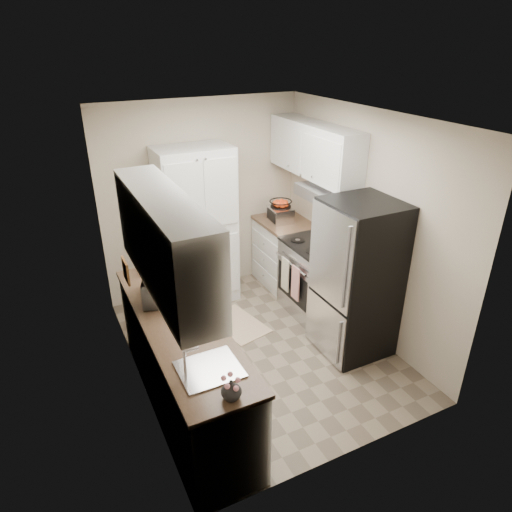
{
  "coord_description": "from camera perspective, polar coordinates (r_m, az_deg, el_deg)",
  "views": [
    {
      "loc": [
        -1.86,
        -3.68,
        3.16
      ],
      "look_at": [
        0.04,
        0.15,
        1.07
      ],
      "focal_mm": 32.0,
      "sensor_mm": 36.0,
      "label": 1
    }
  ],
  "objects": [
    {
      "name": "ground",
      "position": [
        5.2,
        0.35,
        -11.4
      ],
      "size": [
        3.2,
        3.2,
        0.0
      ],
      "primitive_type": "plane",
      "color": "#7A6B56",
      "rests_on": "ground"
    },
    {
      "name": "room_shell",
      "position": [
        4.39,
        0.26,
        5.59
      ],
      "size": [
        2.64,
        3.24,
        2.52
      ],
      "color": "beige",
      "rests_on": "ground"
    },
    {
      "name": "pantry_cabinet",
      "position": [
        5.69,
        -7.4,
        3.52
      ],
      "size": [
        0.9,
        0.55,
        2.0
      ],
      "primitive_type": "cube",
      "color": "silver",
      "rests_on": "ground"
    },
    {
      "name": "base_cabinet_left",
      "position": [
        4.33,
        -9.08,
        -13.27
      ],
      "size": [
        0.6,
        2.3,
        0.88
      ],
      "primitive_type": "cube",
      "color": "silver",
      "rests_on": "ground"
    },
    {
      "name": "countertop_left",
      "position": [
        4.06,
        -9.53,
        -8.22
      ],
      "size": [
        0.63,
        2.33,
        0.04
      ],
      "primitive_type": "cube",
      "color": "brown",
      "rests_on": "base_cabinet_left"
    },
    {
      "name": "base_cabinet_right",
      "position": [
        6.27,
        3.57,
        0.27
      ],
      "size": [
        0.6,
        0.8,
        0.88
      ],
      "primitive_type": "cube",
      "color": "silver",
      "rests_on": "ground"
    },
    {
      "name": "countertop_right",
      "position": [
        6.08,
        3.69,
        4.17
      ],
      "size": [
        0.63,
        0.83,
        0.04
      ],
      "primitive_type": "cube",
      "color": "brown",
      "rests_on": "base_cabinet_right"
    },
    {
      "name": "electric_range",
      "position": [
        5.64,
        7.46,
        -2.58
      ],
      "size": [
        0.71,
        0.78,
        1.13
      ],
      "color": "#B7B7BC",
      "rests_on": "ground"
    },
    {
      "name": "refrigerator",
      "position": [
        4.89,
        12.49,
        -2.83
      ],
      "size": [
        0.7,
        0.72,
        1.7
      ],
      "primitive_type": "cube",
      "color": "#B7B7BC",
      "rests_on": "ground"
    },
    {
      "name": "microwave",
      "position": [
        4.33,
        -11.67,
        -3.7
      ],
      "size": [
        0.46,
        0.55,
        0.26
      ],
      "primitive_type": "imported",
      "rotation": [
        0.0,
        0.0,
        1.21
      ],
      "color": "#B2B2B7",
      "rests_on": "countertop_left"
    },
    {
      "name": "wine_bottle",
      "position": [
        4.76,
        -13.64,
        -0.79
      ],
      "size": [
        0.07,
        0.07,
        0.3
      ],
      "primitive_type": "cylinder",
      "color": "black",
      "rests_on": "countertop_left"
    },
    {
      "name": "flower_vase",
      "position": [
        3.21,
        -3.11,
        -16.35
      ],
      "size": [
        0.14,
        0.14,
        0.15
      ],
      "primitive_type": "imported",
      "rotation": [
        0.0,
        0.0,
        0.01
      ],
      "color": "white",
      "rests_on": "countertop_left"
    },
    {
      "name": "cutting_board",
      "position": [
        4.9,
        -12.41,
        0.28
      ],
      "size": [
        0.02,
        0.26,
        0.32
      ],
      "primitive_type": "cube",
      "rotation": [
        0.0,
        0.0,
        0.01
      ],
      "color": "#458836",
      "rests_on": "countertop_left"
    },
    {
      "name": "toaster_oven",
      "position": [
        6.04,
        3.03,
        5.24
      ],
      "size": [
        0.29,
        0.36,
        0.19
      ],
      "primitive_type": "cube",
      "rotation": [
        0.0,
        0.0,
        -0.09
      ],
      "color": "silver",
      "rests_on": "countertop_right"
    },
    {
      "name": "fruit_basket",
      "position": [
        6.01,
        3.11,
        6.75
      ],
      "size": [
        0.37,
        0.37,
        0.12
      ],
      "primitive_type": null,
      "rotation": [
        0.0,
        0.0,
        -0.29
      ],
      "color": "#FB4A17",
      "rests_on": "toaster_oven"
    },
    {
      "name": "kitchen_mat",
      "position": [
        5.57,
        -2.27,
        -8.49
      ],
      "size": [
        0.62,
        0.84,
        0.01
      ],
      "primitive_type": "cube",
      "rotation": [
        0.0,
        0.0,
        0.22
      ],
      "color": "#D4B48E",
      "rests_on": "ground"
    }
  ]
}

